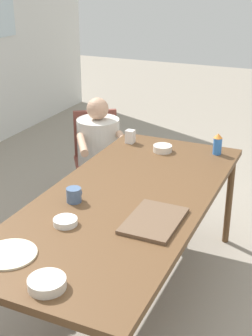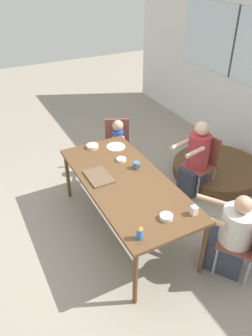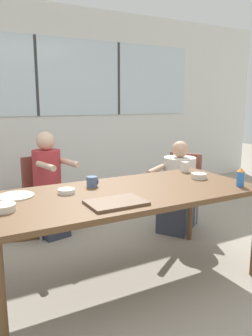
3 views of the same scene
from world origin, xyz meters
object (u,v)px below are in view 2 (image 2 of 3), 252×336
bowl_white_shallow (166,217)px  bowl_fruit (92,146)px  chair_for_woman_green_shirt (203,159)px  sippy_cup (140,232)px  bowl_cereal (121,159)px  person_woman_green_shirt (196,162)px  coffee_mug (137,165)px  chair_for_man_blue_shirt (249,239)px  person_man_blue_shirt (231,238)px  folded_table_stack (217,170)px  chair_for_toddler (118,141)px  milk_carton_small (194,210)px  person_toddler (118,148)px

bowl_white_shallow → bowl_fruit: (-1.68, -0.10, -0.00)m
chair_for_woman_green_shirt → bowl_white_shallow: size_ratio=6.19×
sippy_cup → bowl_cereal: 1.39m
person_woman_green_shirt → coffee_mug: 1.07m
chair_for_man_blue_shirt → sippy_cup: (-0.32, -1.14, 0.35)m
person_man_blue_shirt → folded_table_stack: size_ratio=0.72×
chair_for_woman_green_shirt → person_man_blue_shirt: 1.52m
chair_for_woman_green_shirt → chair_for_toddler: same height
bowl_white_shallow → bowl_fruit: bowl_white_shallow is taller
chair_for_man_blue_shirt → chair_for_toddler: same height
milk_carton_small → coffee_mug: bearing=-174.4°
milk_carton_small → bowl_cereal: (-1.27, -0.19, -0.03)m
bowl_cereal → person_toddler: bearing=156.5°
bowl_white_shallow → coffee_mug: bearing=168.8°
person_woman_green_shirt → bowl_cereal: size_ratio=8.95×
person_woman_green_shirt → bowl_fruit: person_woman_green_shirt is taller
person_toddler → bowl_cereal: (0.78, -0.34, 0.32)m
chair_for_toddler → person_woman_green_shirt: person_woman_green_shirt is taller
chair_for_toddler → bowl_white_shallow: 2.19m
person_man_blue_shirt → folded_table_stack: bearing=17.9°
chair_for_woman_green_shirt → bowl_white_shallow: bearing=116.2°
bowl_white_shallow → sippy_cup: bearing=-73.4°
coffee_mug → bowl_fruit: size_ratio=0.56×
person_toddler → person_man_blue_shirt: bearing=118.0°
person_woman_green_shirt → coffee_mug: (0.08, -1.02, 0.30)m
chair_for_woman_green_shirt → bowl_white_shallow: chair_for_woman_green_shirt is taller
person_woman_green_shirt → sippy_cup: bearing=114.1°
chair_for_toddler → person_man_blue_shirt: person_man_blue_shirt is taller
chair_for_woman_green_shirt → person_woman_green_shirt: size_ratio=0.75×
coffee_mug → person_man_blue_shirt: bearing=21.3°
chair_for_toddler → bowl_fruit: chair_for_toddler is taller
person_man_blue_shirt → person_toddler: bearing=61.4°
person_man_blue_shirt → bowl_white_shallow: 0.81m
person_man_blue_shirt → sippy_cup: person_man_blue_shirt is taller
chair_for_woman_green_shirt → chair_for_man_blue_shirt: same height
person_toddler → sippy_cup: (2.09, -0.81, 0.38)m
sippy_cup → bowl_white_shallow: 0.39m
chair_for_man_blue_shirt → milk_carton_small: (-0.36, -0.48, 0.32)m
sippy_cup → bowl_fruit: 1.81m
chair_for_woman_green_shirt → person_woman_green_shirt: (0.03, -0.16, 0.01)m
chair_for_toddler → chair_for_man_blue_shirt: bearing=118.3°
person_man_blue_shirt → bowl_white_shallow: (-0.29, -0.67, 0.35)m
folded_table_stack → bowl_fruit: bearing=-103.9°
milk_carton_small → bowl_cereal: 1.28m
chair_for_woman_green_shirt → sippy_cup: sippy_cup is taller
sippy_cup → bowl_fruit: size_ratio=0.95×
sippy_cup → chair_for_man_blue_shirt: bearing=74.4°
chair_for_toddler → person_woman_green_shirt: (1.08, 0.71, 0.01)m
chair_for_woman_green_shirt → bowl_fruit: 1.62m
person_woman_green_shirt → bowl_cereal: (-0.16, -1.11, 0.27)m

